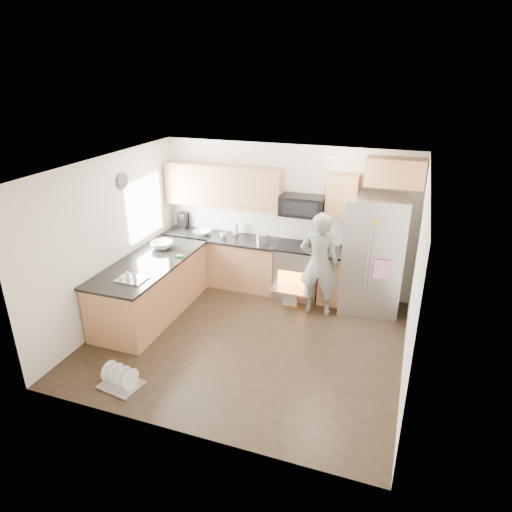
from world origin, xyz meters
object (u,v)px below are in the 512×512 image
at_px(stove_range, 299,259).
at_px(person, 319,264).
at_px(dish_rack, 121,381).
at_px(refrigerator, 371,255).

bearing_deg(stove_range, person, -48.69).
bearing_deg(person, dish_rack, 50.86).
bearing_deg(dish_rack, person, 54.27).
bearing_deg(refrigerator, dish_rack, -138.81).
bearing_deg(person, stove_range, -52.10).
bearing_deg(refrigerator, stove_range, 167.89).
distance_m(person, dish_rack, 3.43).
distance_m(stove_range, dish_rack, 3.61).
relative_size(stove_range, refrigerator, 0.92).
relative_size(stove_range, dish_rack, 3.20).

